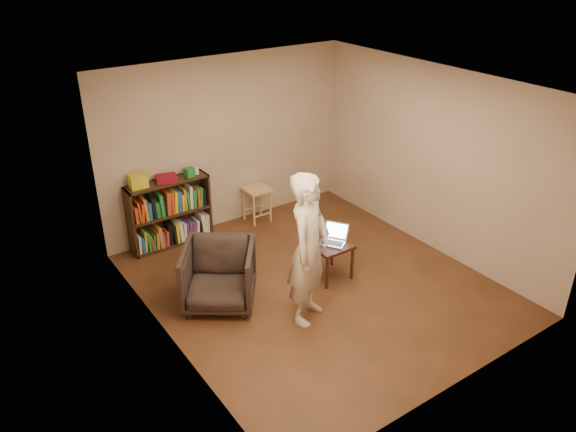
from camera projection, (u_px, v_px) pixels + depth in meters
floor at (316, 285)px, 7.33m from camera, size 4.50×4.50×0.00m
ceiling at (321, 86)px, 6.16m from camera, size 4.50×4.50×0.00m
wall_back at (227, 143)px, 8.39m from camera, size 4.00×0.00×4.00m
wall_left at (162, 240)px, 5.73m from camera, size 0.00×4.50×4.50m
wall_right at (433, 160)px, 7.76m from camera, size 0.00×4.50×4.50m
bookshelf at (170, 216)px, 8.12m from camera, size 1.20×0.30×1.00m
box_yellow at (138, 181)px, 7.61m from camera, size 0.24×0.18×0.19m
red_cloth at (166, 179)px, 7.82m from camera, size 0.32×0.27×0.09m
box_green at (189, 172)px, 7.98m from camera, size 0.14×0.14×0.12m
box_white at (195, 171)px, 8.08m from camera, size 0.11×0.11×0.07m
stool at (257, 194)px, 8.78m from camera, size 0.39×0.39×0.56m
armchair at (219, 275)px, 6.80m from camera, size 1.18×1.19×0.79m
side_table at (330, 249)px, 7.33m from camera, size 0.48×0.48×0.49m
laptop at (334, 238)px, 7.32m from camera, size 0.46×0.45×0.21m
person at (309, 249)px, 6.31m from camera, size 0.81×0.73×1.85m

